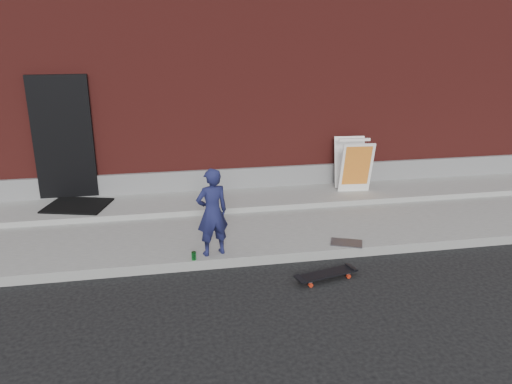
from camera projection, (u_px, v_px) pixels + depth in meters
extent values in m
plane|color=black|center=(227.00, 268.00, 7.19)|extent=(80.00, 80.00, 0.00)
cube|color=gray|center=(216.00, 225.00, 8.57)|extent=(20.00, 3.00, 0.15)
cube|color=gray|center=(211.00, 201.00, 9.37)|extent=(20.00, 1.20, 0.10)
cube|color=maroon|center=(191.00, 60.00, 12.95)|extent=(20.00, 8.00, 5.00)
cube|color=gray|center=(208.00, 180.00, 9.83)|extent=(20.00, 0.10, 0.40)
cube|color=black|center=(63.00, 138.00, 9.07)|extent=(1.05, 0.12, 2.25)
imported|color=#1A1D4A|center=(212.00, 212.00, 7.10)|extent=(0.54, 0.42, 1.30)
cylinder|color=#B22812|center=(341.00, 271.00, 7.06)|extent=(0.07, 0.05, 0.06)
cylinder|color=#B22812|center=(348.00, 276.00, 6.89)|extent=(0.07, 0.05, 0.06)
cylinder|color=#B22812|center=(304.00, 279.00, 6.82)|extent=(0.07, 0.05, 0.06)
cylinder|color=#B22812|center=(311.00, 285.00, 6.66)|extent=(0.07, 0.05, 0.06)
cube|color=silver|center=(345.00, 271.00, 6.96)|extent=(0.10, 0.20, 0.02)
cube|color=silver|center=(307.00, 279.00, 6.73)|extent=(0.10, 0.20, 0.02)
cube|color=black|center=(326.00, 274.00, 6.84)|extent=(0.90, 0.43, 0.02)
cube|color=white|center=(356.00, 168.00, 9.54)|extent=(0.63, 0.32, 1.00)
cube|color=white|center=(350.00, 162.00, 9.96)|extent=(0.63, 0.32, 1.00)
cube|color=yellow|center=(357.00, 171.00, 9.53)|extent=(0.53, 0.25, 0.80)
cube|color=white|center=(355.00, 140.00, 9.59)|extent=(0.62, 0.10, 0.05)
cylinder|color=#1C8E32|center=(194.00, 256.00, 7.09)|extent=(0.09, 0.09, 0.12)
cube|color=black|center=(78.00, 205.00, 8.95)|extent=(1.24, 1.11, 0.03)
cube|color=#4B4B4F|center=(346.00, 243.00, 7.66)|extent=(0.56, 0.46, 0.01)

